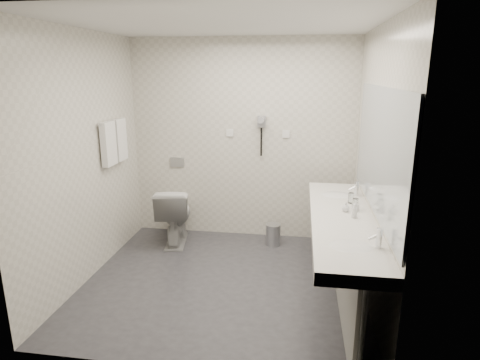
# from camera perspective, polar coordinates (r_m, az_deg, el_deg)

# --- Properties ---
(floor) EXTENTS (2.80, 2.80, 0.00)m
(floor) POSITION_cam_1_polar(r_m,az_deg,el_deg) (4.31, -2.34, -14.07)
(floor) COLOR #2E2E33
(floor) RESTS_ON ground
(ceiling) EXTENTS (2.80, 2.80, 0.00)m
(ceiling) POSITION_cam_1_polar(r_m,az_deg,el_deg) (3.79, -2.77, 21.18)
(ceiling) COLOR silver
(ceiling) RESTS_ON wall_back
(wall_back) EXTENTS (2.80, 0.00, 2.80)m
(wall_back) POSITION_cam_1_polar(r_m,az_deg,el_deg) (5.12, 0.26, 5.53)
(wall_back) COLOR beige
(wall_back) RESTS_ON floor
(wall_front) EXTENTS (2.80, 0.00, 2.80)m
(wall_front) POSITION_cam_1_polar(r_m,az_deg,el_deg) (2.64, -7.96, -3.74)
(wall_front) COLOR beige
(wall_front) RESTS_ON floor
(wall_left) EXTENTS (0.00, 2.60, 2.60)m
(wall_left) POSITION_cam_1_polar(r_m,az_deg,el_deg) (4.35, -21.00, 2.83)
(wall_left) COLOR beige
(wall_left) RESTS_ON floor
(wall_right) EXTENTS (0.00, 2.60, 2.60)m
(wall_right) POSITION_cam_1_polar(r_m,az_deg,el_deg) (3.85, 18.40, 1.59)
(wall_right) COLOR beige
(wall_right) RESTS_ON floor
(vanity_counter) EXTENTS (0.55, 2.20, 0.10)m
(vanity_counter) POSITION_cam_1_polar(r_m,az_deg,el_deg) (3.75, 14.16, -5.65)
(vanity_counter) COLOR silver
(vanity_counter) RESTS_ON floor
(vanity_panel) EXTENTS (0.03, 2.15, 0.75)m
(vanity_panel) POSITION_cam_1_polar(r_m,az_deg,el_deg) (3.91, 14.13, -11.50)
(vanity_panel) COLOR gray
(vanity_panel) RESTS_ON floor
(vanity_post_near) EXTENTS (0.06, 0.06, 0.75)m
(vanity_post_near) POSITION_cam_1_polar(r_m,az_deg,el_deg) (3.03, 16.59, -20.24)
(vanity_post_near) COLOR silver
(vanity_post_near) RESTS_ON floor
(vanity_post_far) EXTENTS (0.06, 0.06, 0.75)m
(vanity_post_far) POSITION_cam_1_polar(r_m,az_deg,el_deg) (4.87, 13.39, -6.07)
(vanity_post_far) COLOR silver
(vanity_post_far) RESTS_ON floor
(mirror) EXTENTS (0.02, 2.20, 1.05)m
(mirror) POSITION_cam_1_polar(r_m,az_deg,el_deg) (3.61, 18.93, 3.95)
(mirror) COLOR #B2BCC6
(mirror) RESTS_ON wall_right
(basin_near) EXTENTS (0.40, 0.31, 0.05)m
(basin_near) POSITION_cam_1_polar(r_m,az_deg,el_deg) (3.13, 15.28, -9.21)
(basin_near) COLOR silver
(basin_near) RESTS_ON vanity_counter
(basin_far) EXTENTS (0.40, 0.31, 0.05)m
(basin_far) POSITION_cam_1_polar(r_m,az_deg,el_deg) (4.35, 13.43, -2.22)
(basin_far) COLOR silver
(basin_far) RESTS_ON vanity_counter
(faucet_near) EXTENTS (0.04, 0.04, 0.15)m
(faucet_near) POSITION_cam_1_polar(r_m,az_deg,el_deg) (3.13, 18.97, -7.75)
(faucet_near) COLOR silver
(faucet_near) RESTS_ON vanity_counter
(faucet_far) EXTENTS (0.04, 0.04, 0.15)m
(faucet_far) POSITION_cam_1_polar(r_m,az_deg,el_deg) (4.34, 16.06, -1.18)
(faucet_far) COLOR silver
(faucet_far) RESTS_ON vanity_counter
(soap_bottle_a) EXTENTS (0.06, 0.06, 0.10)m
(soap_bottle_a) POSITION_cam_1_polar(r_m,az_deg,el_deg) (3.87, 15.98, -3.53)
(soap_bottle_a) COLOR silver
(soap_bottle_a) RESTS_ON vanity_counter
(soap_bottle_b) EXTENTS (0.08, 0.08, 0.09)m
(soap_bottle_b) POSITION_cam_1_polar(r_m,az_deg,el_deg) (3.84, 14.66, -3.68)
(soap_bottle_b) COLOR silver
(soap_bottle_b) RESTS_ON vanity_counter
(soap_bottle_c) EXTENTS (0.06, 0.06, 0.13)m
(soap_bottle_c) POSITION_cam_1_polar(r_m,az_deg,el_deg) (3.69, 15.79, -4.19)
(soap_bottle_c) COLOR silver
(soap_bottle_c) RESTS_ON vanity_counter
(glass_left) EXTENTS (0.07, 0.07, 0.10)m
(glass_left) POSITION_cam_1_polar(r_m,az_deg,el_deg) (3.93, 15.90, -3.23)
(glass_left) COLOR silver
(glass_left) RESTS_ON vanity_counter
(glass_right) EXTENTS (0.06, 0.06, 0.10)m
(glass_right) POSITION_cam_1_polar(r_m,az_deg,el_deg) (4.09, 15.34, -2.45)
(glass_right) COLOR silver
(glass_right) RESTS_ON vanity_counter
(toilet) EXTENTS (0.52, 0.77, 0.73)m
(toilet) POSITION_cam_1_polar(r_m,az_deg,el_deg) (5.14, -9.17, -4.84)
(toilet) COLOR silver
(toilet) RESTS_ON floor
(flush_plate) EXTENTS (0.18, 0.02, 0.12)m
(flush_plate) POSITION_cam_1_polar(r_m,az_deg,el_deg) (5.35, -8.83, 2.49)
(flush_plate) COLOR #B2B5BA
(flush_plate) RESTS_ON wall_back
(pedal_bin) EXTENTS (0.20, 0.20, 0.26)m
(pedal_bin) POSITION_cam_1_polar(r_m,az_deg,el_deg) (5.09, 4.67, -7.74)
(pedal_bin) COLOR #B2B5BA
(pedal_bin) RESTS_ON floor
(bin_lid) EXTENTS (0.18, 0.18, 0.02)m
(bin_lid) POSITION_cam_1_polar(r_m,az_deg,el_deg) (5.04, 4.70, -6.31)
(bin_lid) COLOR #B2B5BA
(bin_lid) RESTS_ON pedal_bin
(towel_rail) EXTENTS (0.02, 0.62, 0.02)m
(towel_rail) POSITION_cam_1_polar(r_m,az_deg,el_deg) (4.76, -17.58, 7.77)
(towel_rail) COLOR silver
(towel_rail) RESTS_ON wall_left
(towel_near) EXTENTS (0.07, 0.24, 0.48)m
(towel_near) POSITION_cam_1_polar(r_m,az_deg,el_deg) (4.66, -18.00, 4.86)
(towel_near) COLOR white
(towel_near) RESTS_ON towel_rail
(towel_far) EXTENTS (0.07, 0.24, 0.48)m
(towel_far) POSITION_cam_1_polar(r_m,az_deg,el_deg) (4.91, -16.57, 5.45)
(towel_far) COLOR white
(towel_far) RESTS_ON towel_rail
(dryer_cradle) EXTENTS (0.10, 0.04, 0.14)m
(dryer_cradle) POSITION_cam_1_polar(r_m,az_deg,el_deg) (5.02, 3.07, 8.22)
(dryer_cradle) COLOR gray
(dryer_cradle) RESTS_ON wall_back
(dryer_barrel) EXTENTS (0.08, 0.14, 0.08)m
(dryer_barrel) POSITION_cam_1_polar(r_m,az_deg,el_deg) (4.95, 2.99, 8.47)
(dryer_barrel) COLOR gray
(dryer_barrel) RESTS_ON dryer_cradle
(dryer_cord) EXTENTS (0.02, 0.02, 0.35)m
(dryer_cord) POSITION_cam_1_polar(r_m,az_deg,el_deg) (5.04, 3.01, 5.37)
(dryer_cord) COLOR black
(dryer_cord) RESTS_ON dryer_cradle
(switch_plate_a) EXTENTS (0.09, 0.02, 0.09)m
(switch_plate_a) POSITION_cam_1_polar(r_m,az_deg,el_deg) (5.11, -1.43, 6.66)
(switch_plate_a) COLOR silver
(switch_plate_a) RESTS_ON wall_back
(switch_plate_b) EXTENTS (0.09, 0.02, 0.09)m
(switch_plate_b) POSITION_cam_1_polar(r_m,az_deg,el_deg) (5.04, 6.48, 6.45)
(switch_plate_b) COLOR silver
(switch_plate_b) RESTS_ON wall_back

